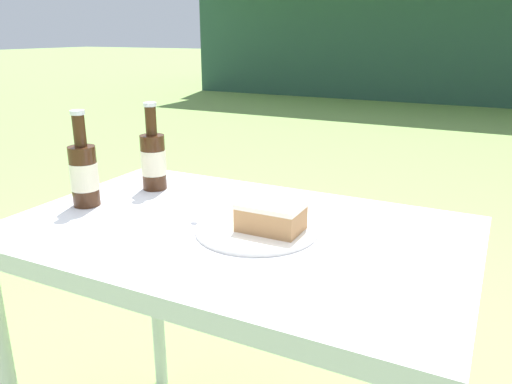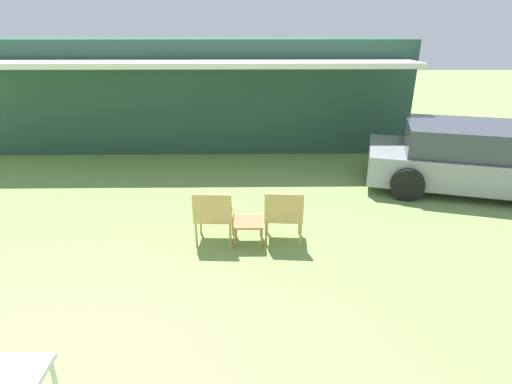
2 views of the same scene
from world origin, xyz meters
name	(u,v)px [view 1 (image 1 of 2)]	position (x,y,z in m)	size (l,w,h in m)	color
patio_table	(235,261)	(0.00, 0.00, 0.67)	(0.97, 0.62, 0.75)	silver
cake_on_plate	(263,223)	(0.07, 0.00, 0.77)	(0.25, 0.25, 0.07)	white
cola_bottle_near	(153,159)	(-0.32, 0.15, 0.83)	(0.06, 0.06, 0.23)	#381E0F
cola_bottle_far	(84,173)	(-0.39, -0.03, 0.83)	(0.06, 0.06, 0.23)	#381E0F
fork	(232,226)	(-0.01, 0.00, 0.75)	(0.19, 0.05, 0.01)	silver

